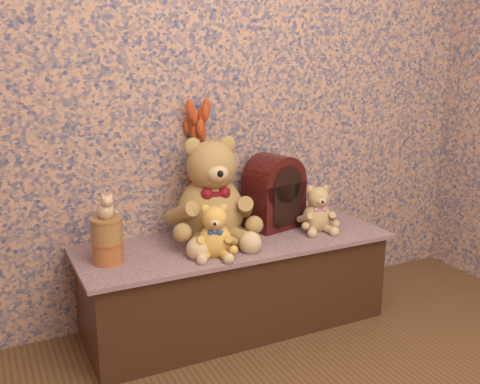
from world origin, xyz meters
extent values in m
cube|color=#384573|center=(0.00, 1.50, 1.30)|extent=(3.00, 0.10, 2.60)
cube|color=navy|center=(0.00, 1.25, 0.21)|extent=(1.44, 0.52, 0.43)
cylinder|color=tan|center=(-0.09, 1.45, 0.54)|extent=(0.14, 0.14, 0.22)
cylinder|color=gold|center=(-0.58, 1.23, 0.47)|extent=(0.14, 0.14, 0.09)
cylinder|color=tan|center=(-0.58, 1.23, 0.57)|extent=(0.17, 0.17, 0.10)
camera|label=1|loc=(-1.03, -0.88, 1.27)|focal=40.80mm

